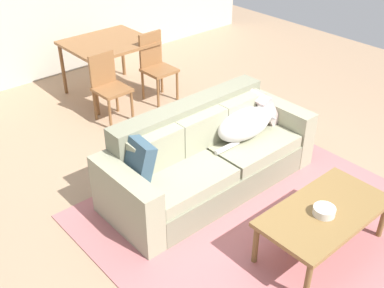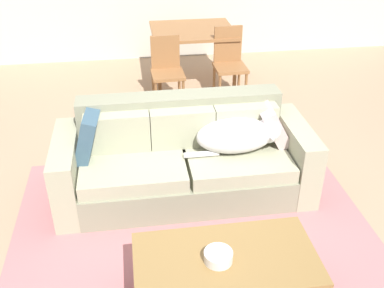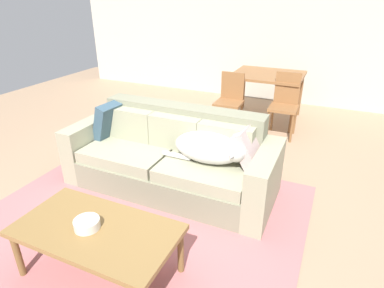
% 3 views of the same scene
% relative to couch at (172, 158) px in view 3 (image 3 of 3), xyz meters
% --- Properties ---
extents(ground_plane, '(10.00, 10.00, 0.00)m').
position_rel_couch_xyz_m(ground_plane, '(0.04, -0.32, -0.33)').
color(ground_plane, '#A28264').
extents(back_partition, '(8.00, 0.12, 2.70)m').
position_rel_couch_xyz_m(back_partition, '(0.04, 3.68, 1.02)').
color(back_partition, beige).
rests_on(back_partition, ground).
extents(area_rug, '(2.99, 2.92, 0.01)m').
position_rel_couch_xyz_m(area_rug, '(-0.00, -0.87, -0.33)').
color(area_rug, '#B16768').
rests_on(area_rug, ground).
extents(couch, '(2.26, 0.90, 0.86)m').
position_rel_couch_xyz_m(couch, '(0.00, 0.00, 0.00)').
color(couch, gray).
rests_on(couch, ground).
extents(dog_on_left_cushion, '(0.87, 0.36, 0.30)m').
position_rel_couch_xyz_m(dog_on_left_cushion, '(0.49, -0.09, 0.26)').
color(dog_on_left_cushion, silver).
rests_on(dog_on_left_cushion, couch).
extents(throw_pillow_by_left_arm, '(0.27, 0.44, 0.44)m').
position_rel_couch_xyz_m(throw_pillow_by_left_arm, '(-0.83, 0.06, 0.30)').
color(throw_pillow_by_left_arm, '#354F60').
rests_on(throw_pillow_by_left_arm, couch).
extents(throw_pillow_by_right_arm, '(0.31, 0.39, 0.39)m').
position_rel_couch_xyz_m(throw_pillow_by_right_arm, '(0.83, 0.05, 0.28)').
color(throw_pillow_by_right_arm, '#B89E9B').
rests_on(throw_pillow_by_right_arm, couch).
extents(coffee_table, '(1.19, 0.63, 0.44)m').
position_rel_couch_xyz_m(coffee_table, '(0.10, -1.36, 0.06)').
color(coffee_table, olive).
rests_on(coffee_table, ground).
extents(bowl_on_coffee_table, '(0.19, 0.19, 0.07)m').
position_rel_couch_xyz_m(bowl_on_coffee_table, '(0.04, -1.39, 0.14)').
color(bowl_on_coffee_table, silver).
rests_on(bowl_on_coffee_table, coffee_table).
extents(dining_table, '(1.11, 0.98, 0.78)m').
position_rel_couch_xyz_m(dining_table, '(0.46, 2.51, 0.37)').
color(dining_table, brown).
rests_on(dining_table, ground).
extents(dining_chair_near_left, '(0.41, 0.41, 0.87)m').
position_rel_couch_xyz_m(dining_chair_near_left, '(0.03, 1.87, 0.15)').
color(dining_chair_near_left, brown).
rests_on(dining_chair_near_left, ground).
extents(dining_chair_near_right, '(0.41, 0.41, 0.93)m').
position_rel_couch_xyz_m(dining_chair_near_right, '(0.85, 1.95, 0.18)').
color(dining_chair_near_right, brown).
rests_on(dining_chair_near_right, ground).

